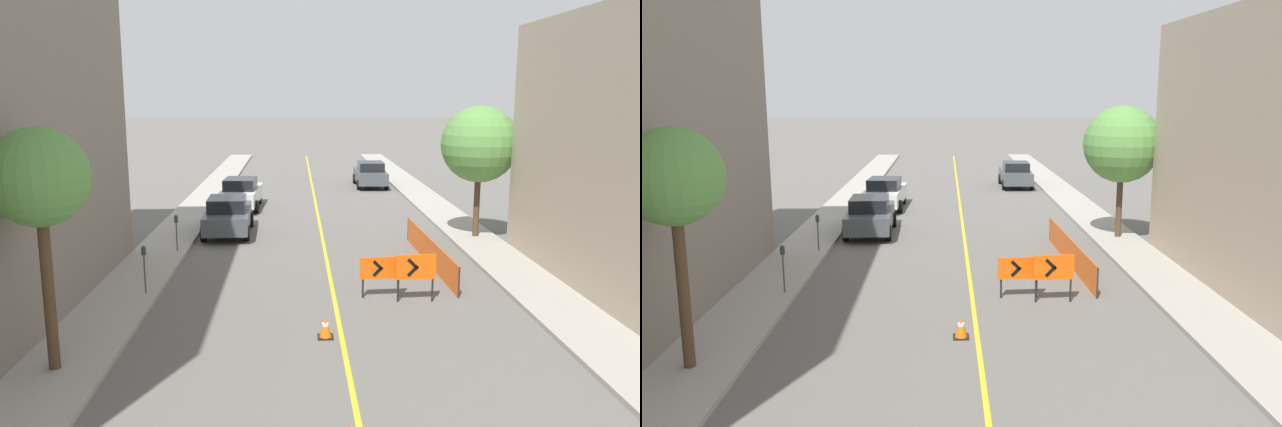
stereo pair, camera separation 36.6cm
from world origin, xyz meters
TOP-DOWN VIEW (x-y plane):
  - lane_stripe at (0.00, 29.13)m, footprint 0.12×58.25m
  - sidewalk_left at (-6.11, 29.13)m, footprint 1.99×58.25m
  - sidewalk_right at (6.11, 29.13)m, footprint 1.99×58.25m
  - traffic_cone_third at (-0.40, 13.67)m, footprint 0.38×0.38m
  - arrow_barricade_primary at (1.35, 16.62)m, footprint 1.21×0.16m
  - arrow_barricade_secondary at (2.28, 16.22)m, footprint 1.16×0.15m
  - safety_mesh_fence at (3.53, 20.12)m, footprint 0.21×7.35m
  - parked_car_curb_near at (-3.93, 25.16)m, footprint 1.95×4.35m
  - parked_car_curb_mid at (-3.88, 31.02)m, footprint 2.03×4.39m
  - parked_car_curb_far at (3.68, 38.38)m, footprint 1.94×4.32m
  - parking_meter_near_curb at (-5.47, 16.90)m, footprint 0.12×0.11m
  - parking_meter_far_curb at (-5.47, 21.88)m, footprint 0.12×0.11m
  - street_tree_left_near at (-6.21, 11.91)m, footprint 2.02×2.02m
  - street_tree_right_near at (6.21, 23.82)m, footprint 3.04×3.04m

SIDE VIEW (x-z plane):
  - lane_stripe at x=0.00m, z-range 0.00..0.01m
  - sidewalk_left at x=-6.11m, z-range 0.00..0.13m
  - sidewalk_right at x=6.11m, z-range 0.00..0.13m
  - traffic_cone_third at x=-0.40m, z-range 0.00..0.51m
  - safety_mesh_fence at x=3.53m, z-range 0.00..0.92m
  - parked_car_curb_near at x=-3.93m, z-range 0.00..1.59m
  - parked_car_curb_mid at x=-3.88m, z-range 0.00..1.59m
  - parked_car_curb_far at x=3.68m, z-range 0.00..1.59m
  - arrow_barricade_primary at x=1.35m, z-range 0.24..1.46m
  - arrow_barricade_secondary at x=2.28m, z-range 0.28..1.66m
  - parking_meter_far_curb at x=-5.47m, z-range 0.41..1.75m
  - parking_meter_near_curb at x=-5.47m, z-range 0.42..1.84m
  - street_tree_right_near at x=6.21m, z-range 1.22..6.46m
  - street_tree_left_near at x=-6.21m, z-range 1.61..6.69m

